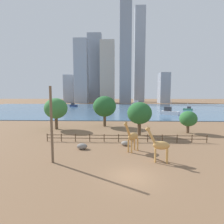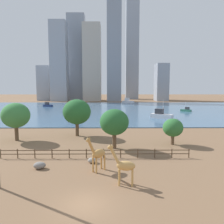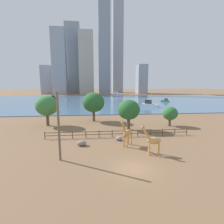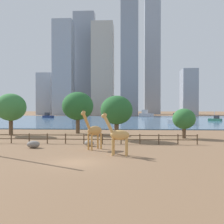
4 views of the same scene
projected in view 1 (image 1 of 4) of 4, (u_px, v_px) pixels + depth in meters
The scene contains 23 objects.
ground_plane at pixel (120, 108), 96.07m from camera, with size 400.00×400.00×0.00m, color brown.
harbor_water at pixel (120, 109), 93.07m from camera, with size 180.00×86.00×0.20m, color #476B8C.
giraffe_tall at pixel (132, 137), 23.49m from camera, with size 2.39×2.57×4.41m.
giraffe_companion at pixel (160, 145), 19.85m from camera, with size 2.88×0.99×4.21m.
utility_pole at pixel (52, 125), 19.49m from camera, with size 0.28×0.28×8.67m, color brown.
boulder_near_fence at pixel (125, 143), 26.50m from camera, with size 1.16×0.92×0.69m, color gray.
boulder_by_pole at pixel (82, 146), 24.77m from camera, with size 1.48×1.09×0.82m, color gray.
enclosure_fence at pixel (126, 137), 28.38m from camera, with size 26.12×0.14×1.30m.
tree_left_large at pixel (188, 119), 34.77m from camera, with size 3.40×3.40×4.45m.
tree_center_broad at pixel (105, 106), 41.94m from camera, with size 5.53×5.53×7.35m.
tree_right_tall at pixel (56, 108), 38.60m from camera, with size 5.03×5.03×6.92m.
tree_left_small at pixel (139, 113), 32.77m from camera, with size 4.60×4.60×6.32m.
boat_ferry at pixel (188, 109), 83.07m from camera, with size 4.09×3.68×3.66m.
boat_sailboat at pixel (137, 103), 128.26m from camera, with size 6.94×6.85×6.45m.
boat_tug at pixel (169, 112), 64.81m from camera, with size 6.86×5.69×5.99m.
boat_barge at pixel (73, 105), 107.42m from camera, with size 5.26×4.18×2.22m.
skyline_tower_needle at pixel (164, 88), 152.89m from camera, with size 8.44×12.19×26.23m, color #939EAD.
skyline_block_central at pixel (108, 73), 154.59m from camera, with size 12.37×15.02×53.25m, color #ADA89E.
skyline_tower_glass at pixel (139, 56), 173.43m from camera, with size 10.20×8.67×91.90m, color #939EAD.
skyline_block_left at pixel (81, 72), 151.45m from camera, with size 11.26×9.35×54.53m, color #939EAD.
skyline_block_right at pixel (70, 89), 162.09m from camera, with size 9.08×10.69×25.25m, color #939EAD.
skyline_tower_short at pixel (95, 69), 163.45m from camera, with size 12.91×8.53×62.97m, color gray.
skyline_tower_far at pixel (126, 42), 145.76m from camera, with size 9.73×8.53×102.25m, color gray.
Camera 1 is at (-1.31, -15.87, 7.77)m, focal length 28.00 mm.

